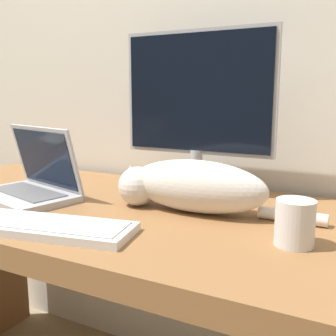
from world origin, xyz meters
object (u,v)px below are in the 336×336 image
monitor (197,108)px  laptop (31,184)px  coffee_mug (295,223)px  cat (190,185)px  external_keyboard (48,227)px

monitor → laptop: (-0.43, -0.31, -0.23)m
coffee_mug → monitor: bearing=137.4°
cat → coffee_mug: 0.33m
laptop → coffee_mug: laptop is taller
coffee_mug → cat: bearing=157.0°
monitor → coffee_mug: bearing=-42.6°
cat → coffee_mug: bearing=-23.0°
external_keyboard → cat: size_ratio=0.76×
coffee_mug → laptop: bearing=177.6°
monitor → coffee_mug: size_ratio=5.17×
monitor → external_keyboard: 0.60m
coffee_mug → external_keyboard: bearing=-161.9°
laptop → external_keyboard: bearing=-23.1°
external_keyboard → cat: cat is taller
cat → coffee_mug: (0.30, -0.13, -0.02)m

